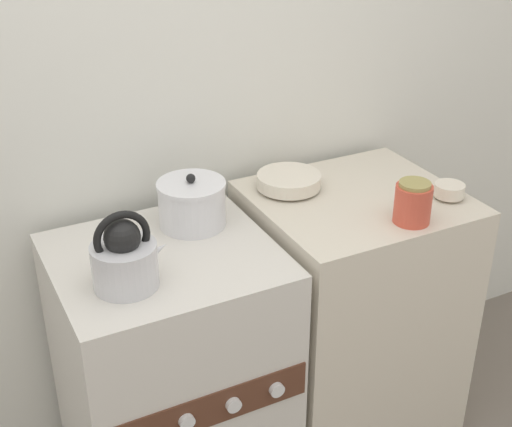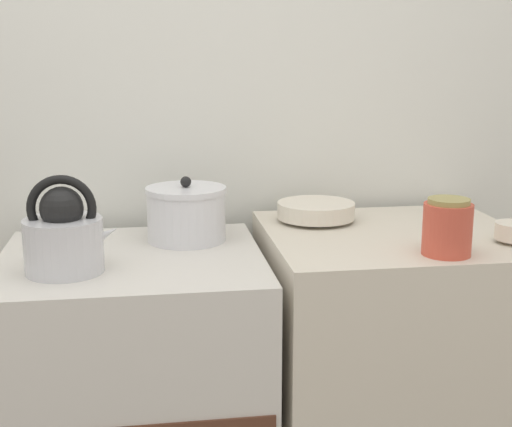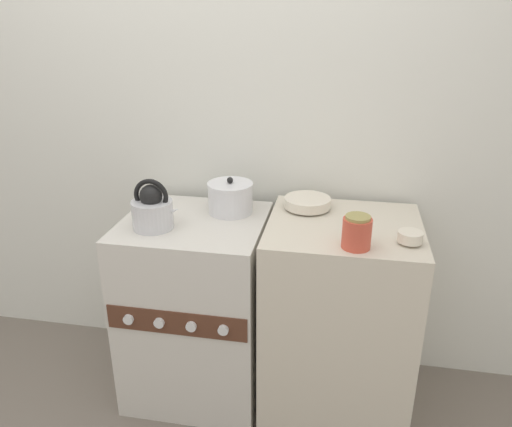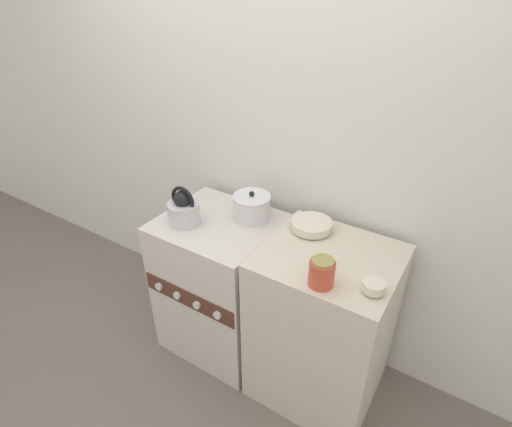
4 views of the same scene
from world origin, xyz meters
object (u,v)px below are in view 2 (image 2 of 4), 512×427
kettle (64,236)px  storage_jar (447,227)px  stove (138,426)px  enamel_bowl (316,211)px  cooking_pot (186,214)px

kettle → storage_jar: size_ratio=1.70×
stove → enamel_bowl: (0.49, 0.15, 0.51)m
enamel_bowl → cooking_pot: bearing=-175.8°
storage_jar → stove: bearing=163.7°
enamel_bowl → storage_jar: storage_jar is taller
cooking_pot → enamel_bowl: 0.35m
enamel_bowl → storage_jar: bearing=-59.2°
stove → enamel_bowl: enamel_bowl is taller
kettle → enamel_bowl: bearing=22.2°
cooking_pot → stove: bearing=-137.9°
stove → enamel_bowl: 0.72m
storage_jar → kettle: bearing=173.1°
stove → enamel_bowl: size_ratio=4.31×
cooking_pot → enamel_bowl: (0.35, 0.03, -0.01)m
enamel_bowl → stove: bearing=-162.6°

